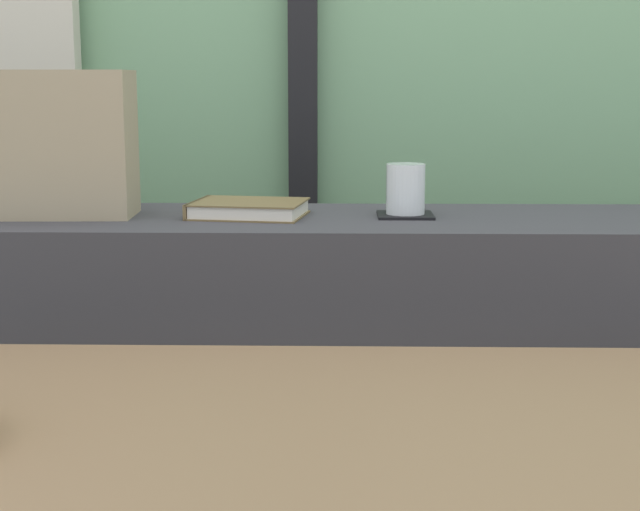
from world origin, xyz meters
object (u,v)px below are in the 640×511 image
(closed_book, at_px, (248,209))
(juice_glass, at_px, (406,191))
(coaster_square, at_px, (405,215))
(throw_pillow, at_px, (42,144))

(closed_book, bearing_deg, juice_glass, 0.87)
(coaster_square, distance_m, closed_book, 0.28)
(closed_book, relative_size, throw_pillow, 0.69)
(coaster_square, bearing_deg, throw_pillow, -179.31)
(coaster_square, distance_m, throw_pillow, 0.66)
(coaster_square, distance_m, juice_glass, 0.04)
(coaster_square, bearing_deg, closed_book, -179.13)
(throw_pillow, bearing_deg, closed_book, 0.55)
(coaster_square, bearing_deg, juice_glass, 0.00)
(coaster_square, relative_size, closed_book, 0.46)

